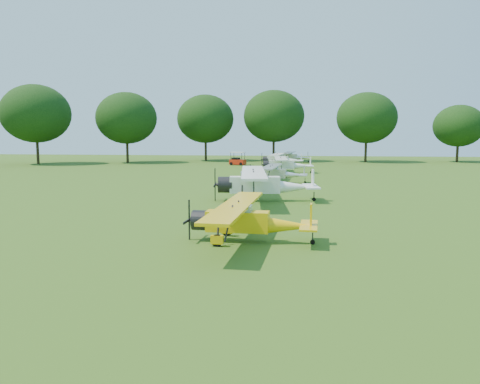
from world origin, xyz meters
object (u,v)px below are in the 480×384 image
object	(u,v)px
aircraft_2	(247,218)
aircraft_7	(291,156)
aircraft_3	(263,182)
aircraft_6	(281,159)
golf_cart	(237,161)
aircraft_4	(276,172)
aircraft_5	(285,163)

from	to	relation	value
aircraft_2	aircraft_7	bearing A→B (deg)	91.77
aircraft_2	aircraft_3	xyz separation A→B (m)	(-0.43, 13.06, 0.31)
aircraft_6	golf_cart	size ratio (longest dim) A/B	3.79
aircraft_6	aircraft_7	world-z (taller)	aircraft_6
aircraft_3	aircraft_7	bearing A→B (deg)	82.24
aircraft_3	aircraft_6	bearing A→B (deg)	83.90
aircraft_2	golf_cart	distance (m)	54.03
aircraft_6	aircraft_7	size ratio (longest dim) A/B	1.05
aircraft_2	golf_cart	world-z (taller)	golf_cart
aircraft_4	aircraft_7	distance (m)	36.06
aircraft_6	aircraft_7	xyz separation A→B (m)	(1.30, 10.97, -0.06)
aircraft_4	aircraft_5	xyz separation A→B (m)	(0.45, 12.46, 0.14)
aircraft_7	aircraft_6	bearing A→B (deg)	-89.77
aircraft_4	aircraft_7	xyz separation A→B (m)	(0.61, 36.06, 0.06)
aircraft_2	golf_cart	bearing A→B (deg)	100.53
aircraft_6	aircraft_4	bearing A→B (deg)	-85.36
aircraft_5	aircraft_7	size ratio (longest dim) A/B	1.07
aircraft_2	aircraft_4	world-z (taller)	aircraft_2
aircraft_7	aircraft_2	bearing A→B (deg)	-83.40
aircraft_3	aircraft_4	distance (m)	13.31
aircraft_2	aircraft_5	size ratio (longest dim) A/B	0.89
aircraft_4	golf_cart	distance (m)	28.16
aircraft_2	aircraft_4	distance (m)	26.37
aircraft_3	aircraft_5	size ratio (longest dim) A/B	1.15
aircraft_5	aircraft_7	world-z (taller)	aircraft_5
aircraft_7	golf_cart	distance (m)	12.23
aircraft_5	aircraft_4	bearing A→B (deg)	-96.53
aircraft_2	aircraft_3	bearing A→B (deg)	94.04
aircraft_3	aircraft_5	world-z (taller)	aircraft_3
aircraft_2	aircraft_3	distance (m)	13.07
aircraft_6	aircraft_7	distance (m)	11.05
aircraft_7	golf_cart	xyz separation A→B (m)	(-8.30, -8.97, -0.43)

